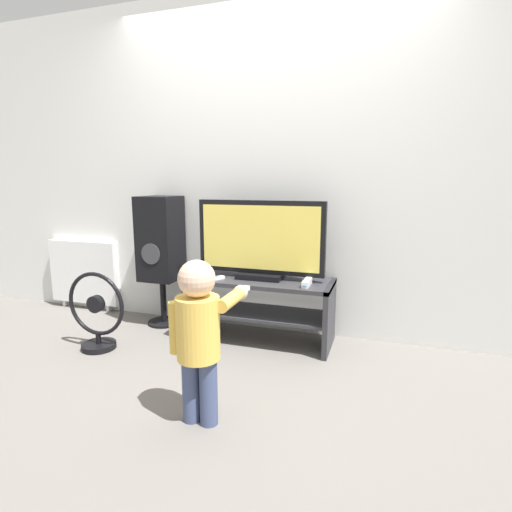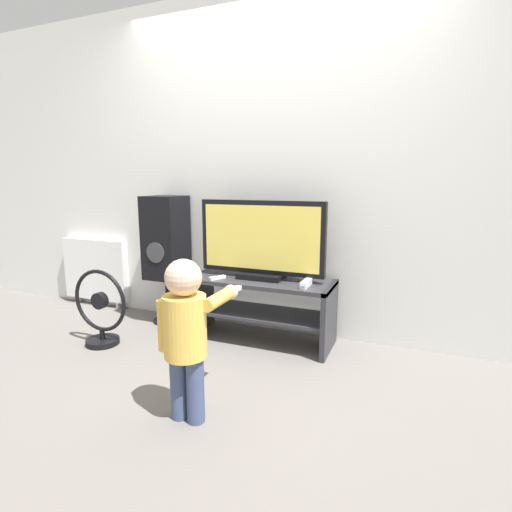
# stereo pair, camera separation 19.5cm
# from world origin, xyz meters

# --- Properties ---
(ground_plane) EXTENTS (16.00, 16.00, 0.00)m
(ground_plane) POSITION_xyz_m (0.00, 0.00, 0.00)
(ground_plane) COLOR slate
(wall_back) EXTENTS (10.00, 0.06, 2.60)m
(wall_back) POSITION_xyz_m (0.00, 0.50, 1.30)
(wall_back) COLOR silver
(wall_back) RESTS_ON ground_plane
(tv_stand) EXTENTS (1.08, 0.42, 0.48)m
(tv_stand) POSITION_xyz_m (0.00, 0.21, 0.32)
(tv_stand) COLOR #2D2D33
(tv_stand) RESTS_ON ground_plane
(television) EXTENTS (0.96, 0.20, 0.58)m
(television) POSITION_xyz_m (0.00, 0.23, 0.76)
(television) COLOR black
(television) RESTS_ON tv_stand
(game_console) EXTENTS (0.04, 0.18, 0.05)m
(game_console) POSITION_xyz_m (0.37, 0.13, 0.50)
(game_console) COLOR white
(game_console) RESTS_ON tv_stand
(remote_primary) EXTENTS (0.09, 0.13, 0.03)m
(remote_primary) POSITION_xyz_m (-0.29, 0.09, 0.49)
(remote_primary) COLOR white
(remote_primary) RESTS_ON tv_stand
(child) EXTENTS (0.32, 0.47, 0.83)m
(child) POSITION_xyz_m (0.04, -0.87, 0.49)
(child) COLOR #3F4C72
(child) RESTS_ON ground_plane
(speaker_tower) EXTENTS (0.30, 0.31, 1.08)m
(speaker_tower) POSITION_xyz_m (-0.88, 0.30, 0.71)
(speaker_tower) COLOR black
(speaker_tower) RESTS_ON ground_plane
(floor_fan) EXTENTS (0.47, 0.24, 0.57)m
(floor_fan) POSITION_xyz_m (-1.06, -0.30, 0.25)
(floor_fan) COLOR black
(floor_fan) RESTS_ON ground_plane
(radiator) EXTENTS (0.73, 0.08, 0.65)m
(radiator) POSITION_xyz_m (-1.80, 0.43, 0.35)
(radiator) COLOR white
(radiator) RESTS_ON ground_plane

